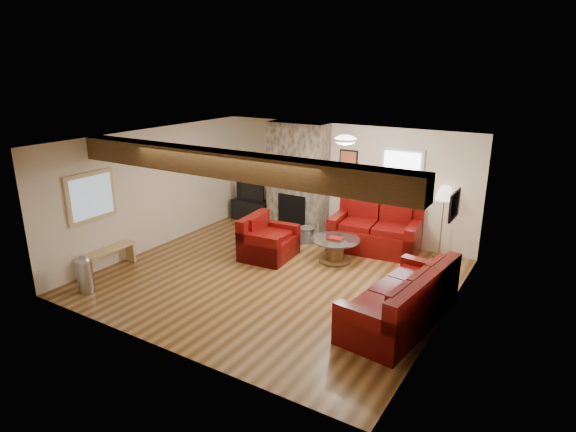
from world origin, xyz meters
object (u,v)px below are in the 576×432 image
Objects in this scene: loveseat at (375,228)px; coffee_table at (335,250)px; sofa_three at (401,296)px; floor_lamp at (445,197)px; armchair_red at (269,237)px; tv_cabinet at (253,210)px; television at (252,191)px.

loveseat is 1.11m from coffee_table.
floor_lamp reaches higher than sofa_three.
armchair_red is 1.08× the size of coffee_table.
sofa_three is 2.36× the size of coffee_table.
sofa_three is at bearing -67.29° from loveseat.
tv_cabinet is at bearing -114.40° from sofa_three.
loveseat reaches higher than sofa_three.
television is at bearing 38.22° from armchair_red.
armchair_red is 2.48m from tv_cabinet.
armchair_red reaches higher than coffee_table.
sofa_three is 2.47m from coffee_table.
television reaches higher than loveseat.
floor_lamp is at bearing 8.00° from loveseat.
tv_cabinet is 0.70× the size of floor_lamp.
television reaches higher than coffee_table.
loveseat is 3.38m from television.
armchair_red is 0.71× the size of floor_lamp.
floor_lamp is at bearing 0.25° from tv_cabinet.
floor_lamp is (-0.18, 2.93, 0.81)m from sofa_three.
coffee_table is at bearing -73.24° from armchair_red.
floor_lamp is at bearing -63.23° from armchair_red.
sofa_three is 2.18× the size of armchair_red.
floor_lamp reaches higher than armchair_red.
armchair_red is (-3.10, 1.11, -0.02)m from sofa_three.
sofa_three is 2.21× the size of tv_cabinet.
loveseat is at bearing -5.11° from tv_cabinet.
loveseat is at bearing 66.98° from coffee_table.
coffee_table is at bearing -23.96° from tv_cabinet.
sofa_three is 2.82× the size of television.
television is (0.00, 0.00, 0.49)m from tv_cabinet.
television is at bearing -179.75° from floor_lamp.
television is 4.64m from floor_lamp.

